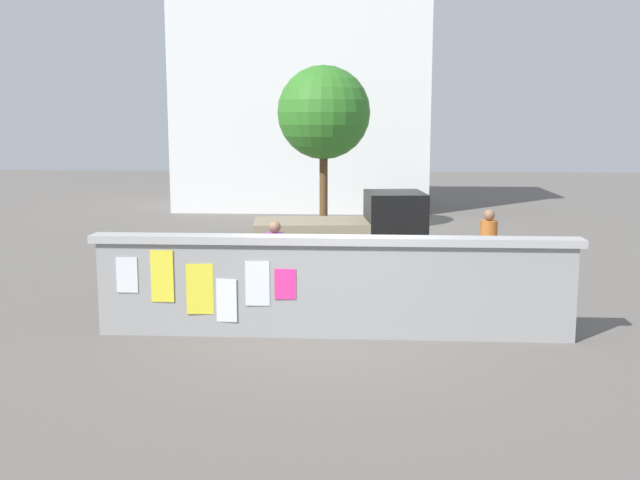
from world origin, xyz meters
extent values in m
plane|color=#605B56|center=(0.00, 8.00, 0.00)|extent=(60.00, 60.00, 0.00)
cube|color=gray|center=(0.00, 0.00, 0.74)|extent=(7.40, 0.30, 1.48)
cube|color=#A4A4A4|center=(0.00, 0.00, 1.54)|extent=(7.60, 0.42, 0.12)
cube|color=silver|center=(-3.22, -0.16, 0.98)|extent=(0.34, 0.02, 0.56)
cube|color=yellow|center=(-2.66, -0.16, 0.96)|extent=(0.36, 0.02, 0.82)
cube|color=yellow|center=(-2.07, -0.16, 0.77)|extent=(0.42, 0.03, 0.80)
cube|color=silver|center=(-1.65, -0.16, 0.59)|extent=(0.32, 0.03, 0.68)
cube|color=silver|center=(-1.17, -0.16, 0.87)|extent=(0.38, 0.02, 0.70)
cube|color=#F42D8C|center=(-0.74, -0.16, 0.87)|extent=(0.33, 0.02, 0.47)
cylinder|color=black|center=(1.14, 5.21, 0.35)|extent=(0.72, 0.28, 0.70)
cylinder|color=black|center=(1.28, 3.92, 0.35)|extent=(0.72, 0.28, 0.70)
cylinder|color=black|center=(-1.34, 4.94, 0.35)|extent=(0.72, 0.28, 0.70)
cylinder|color=black|center=(-1.20, 3.64, 0.35)|extent=(0.72, 0.28, 0.70)
cube|color=black|center=(1.11, 4.56, 1.10)|extent=(1.36, 1.62, 1.50)
cube|color=gray|center=(-0.68, 4.36, 0.80)|extent=(2.55, 1.76, 0.90)
cylinder|color=black|center=(-3.29, 1.50, 0.30)|extent=(0.61, 0.17, 0.60)
cylinder|color=black|center=(-2.00, 1.64, 0.30)|extent=(0.61, 0.19, 0.60)
cube|color=red|center=(-2.64, 1.57, 0.58)|extent=(1.02, 0.35, 0.32)
cube|color=black|center=(-2.44, 1.59, 0.76)|extent=(0.58, 0.28, 0.10)
cube|color=#262626|center=(-3.19, 1.51, 0.85)|extent=(0.10, 0.56, 0.03)
cylinder|color=black|center=(1.42, 1.33, 0.33)|extent=(0.66, 0.06, 0.66)
cylinder|color=black|center=(2.47, 1.29, 0.33)|extent=(0.66, 0.06, 0.66)
cube|color=#1933A5|center=(1.95, 1.31, 0.51)|extent=(0.95, 0.07, 0.06)
cylinder|color=#1933A5|center=(2.10, 1.30, 0.73)|extent=(0.03, 0.03, 0.40)
cube|color=black|center=(2.10, 1.30, 0.93)|extent=(0.20, 0.09, 0.05)
cube|color=black|center=(1.47, 1.32, 0.88)|extent=(0.06, 0.44, 0.03)
cylinder|color=yellow|center=(-1.19, 1.53, 0.40)|extent=(0.12, 0.12, 0.80)
cylinder|color=yellow|center=(-1.02, 1.59, 0.40)|extent=(0.12, 0.12, 0.80)
cylinder|color=purple|center=(-1.11, 1.56, 1.10)|extent=(0.44, 0.44, 0.60)
sphere|color=#8C664C|center=(-1.11, 1.56, 1.51)|extent=(0.22, 0.22, 0.22)
cylinder|color=#D83F72|center=(3.01, 3.53, 0.40)|extent=(0.12, 0.12, 0.80)
cylinder|color=#D83F72|center=(2.86, 3.43, 0.40)|extent=(0.12, 0.12, 0.80)
cylinder|color=#BF6626|center=(2.93, 3.48, 1.10)|extent=(0.47, 0.47, 0.60)
sphere|color=#8C664C|center=(2.93, 3.48, 1.51)|extent=(0.22, 0.22, 0.22)
cylinder|color=brown|center=(-0.79, 11.07, 1.31)|extent=(0.25, 0.25, 2.61)
sphere|color=#2F7623|center=(-0.79, 11.07, 3.58)|extent=(2.76, 2.76, 2.76)
cube|color=silver|center=(-1.94, 17.87, 4.11)|extent=(9.34, 5.07, 8.21)
camera|label=1|loc=(0.50, -11.41, 3.37)|focal=42.15mm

